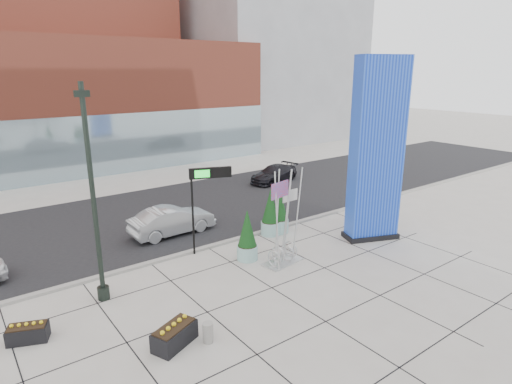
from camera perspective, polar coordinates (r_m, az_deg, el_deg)
ground at (r=17.83m, az=-2.51°, el=-12.33°), size 160.00×160.00×0.00m
street_asphalt at (r=26.04m, az=-15.07°, el=-3.51°), size 80.00×12.00×0.02m
curb_edge at (r=20.91m, az=-8.78°, el=-7.89°), size 80.00×0.30×0.12m
tower_podium at (r=41.30m, az=-23.44°, el=10.59°), size 34.00×10.00×11.00m
tower_glass_front at (r=37.03m, az=-21.11°, el=5.66°), size 34.00×0.60×5.00m
building_grey_parking at (r=56.89m, az=0.91°, el=16.52°), size 20.00×18.00×18.00m
blue_pylon at (r=22.09m, az=15.77°, el=4.86°), size 3.00×2.15×9.15m
lamp_post at (r=16.57m, az=-20.64°, el=-3.16°), size 0.54×0.45×8.09m
public_art_sculpture at (r=19.34m, az=3.65°, el=-6.27°), size 2.03×1.21×4.36m
concrete_bollard at (r=14.52m, az=-6.42°, el=-18.12°), size 0.35×0.35×0.67m
overhead_street_sign at (r=19.98m, az=-6.82°, el=1.72°), size 1.89×0.86×4.16m
round_planter_east at (r=22.54m, az=1.94°, el=-2.82°), size 1.01×1.01×2.52m
round_planter_mid at (r=22.89m, az=3.11°, el=-2.47°), size 1.03×1.03×2.57m
round_planter_west at (r=19.62m, az=-1.18°, el=-5.90°), size 0.96×0.96×2.41m
box_planter_north at (r=16.26m, az=-28.15°, el=-16.18°), size 1.36×1.04×0.67m
box_planter_south at (r=14.52m, az=-10.81°, el=-18.15°), size 1.66×1.26×0.82m
car_silver_mid at (r=23.14m, az=-11.10°, el=-3.79°), size 4.58×1.73×1.49m
car_dark_east at (r=33.37m, az=2.41°, el=2.42°), size 4.69×2.71×1.28m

